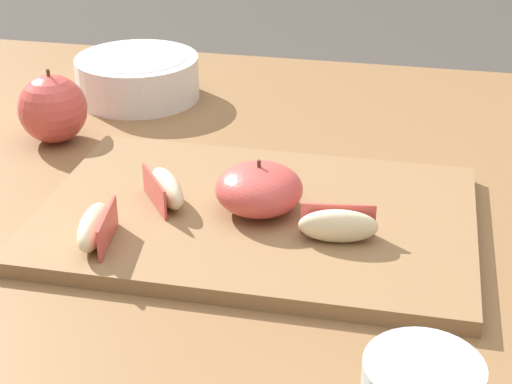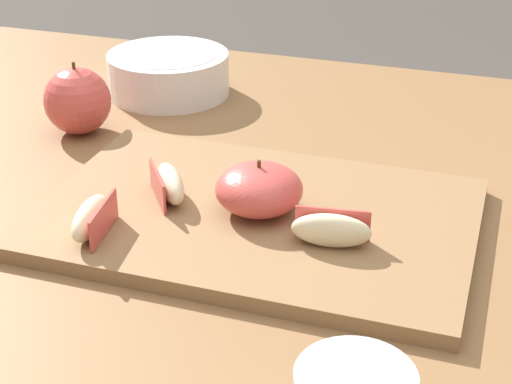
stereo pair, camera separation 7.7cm
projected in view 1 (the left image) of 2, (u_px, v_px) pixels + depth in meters
dining_table at (313, 293)px, 0.85m from camera, size 1.38×0.96×0.76m
cutting_board at (256, 217)px, 0.79m from camera, size 0.42×0.28×0.02m
apple_half_skin_up at (259, 189)px, 0.77m from camera, size 0.08×0.08×0.05m
apple_wedge_near_knife at (166, 188)px, 0.79m from camera, size 0.06×0.07×0.03m
apple_wedge_front at (95, 227)px, 0.72m from camera, size 0.04×0.07×0.03m
apple_wedge_middle at (338, 225)px, 0.73m from camera, size 0.07×0.04×0.03m
whole_apple_pink_lady at (53, 109)px, 0.95m from camera, size 0.08×0.08×0.09m
ceramic_fruit_bowl at (138, 76)px, 1.08m from camera, size 0.16×0.16×0.06m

